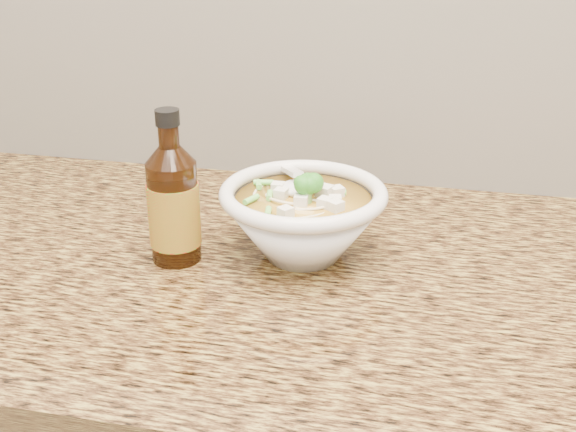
# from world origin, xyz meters

# --- Properties ---
(counter_slab) EXTENTS (4.00, 0.68, 0.04)m
(counter_slab) POSITION_xyz_m (0.00, 1.68, 0.88)
(counter_slab) COLOR olive
(counter_slab) RESTS_ON cabinet
(soup_bowl) EXTENTS (0.22, 0.23, 0.12)m
(soup_bowl) POSITION_xyz_m (-0.19, 1.70, 0.95)
(soup_bowl) COLOR white
(soup_bowl) RESTS_ON counter_slab
(hot_sauce_bottle) EXTENTS (0.08, 0.08, 0.20)m
(hot_sauce_bottle) POSITION_xyz_m (-0.35, 1.65, 0.98)
(hot_sauce_bottle) COLOR black
(hot_sauce_bottle) RESTS_ON counter_slab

